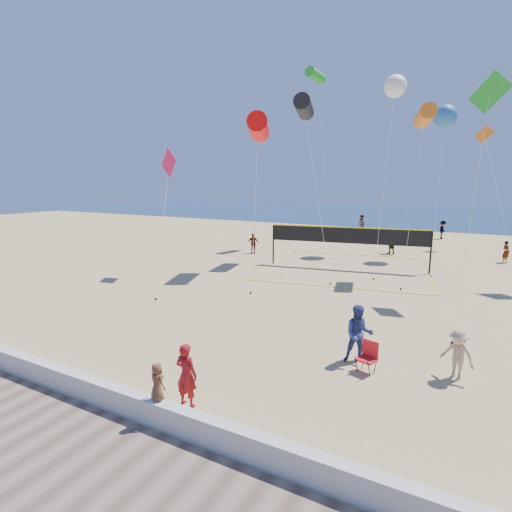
% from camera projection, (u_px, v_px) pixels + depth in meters
% --- Properties ---
extents(ground, '(120.00, 120.00, 0.00)m').
position_uv_depth(ground, '(250.00, 376.00, 11.20)').
color(ground, tan).
rests_on(ground, ground).
extents(ocean, '(140.00, 50.00, 0.03)m').
position_uv_depth(ocean, '(436.00, 214.00, 64.78)').
color(ocean, '#102C4F').
rests_on(ocean, ground).
extents(seawall, '(32.00, 0.30, 0.60)m').
position_uv_depth(seawall, '(182.00, 422.00, 8.55)').
color(seawall, silver).
rests_on(seawall, ground).
extents(boardwalk, '(32.00, 3.60, 0.03)m').
position_uv_depth(boardwalk, '(109.00, 498.00, 6.87)').
color(boardwalk, '#796352').
rests_on(boardwalk, ground).
extents(woman, '(0.59, 0.40, 1.60)m').
position_uv_depth(woman, '(186.00, 375.00, 9.58)').
color(woman, maroon).
rests_on(woman, ground).
extents(toddler, '(0.46, 0.35, 0.85)m').
position_uv_depth(toddler, '(157.00, 382.00, 8.79)').
color(toddler, brown).
rests_on(toddler, seawall).
extents(bystander_a, '(1.04, 0.93, 1.78)m').
position_uv_depth(bystander_a, '(359.00, 334.00, 11.85)').
color(bystander_a, navy).
rests_on(bystander_a, ground).
extents(bystander_b, '(1.07, 0.87, 1.44)m').
position_uv_depth(bystander_b, '(457.00, 355.00, 10.87)').
color(bystander_b, tan).
rests_on(bystander_b, ground).
extents(far_person_0, '(0.95, 0.65, 1.50)m').
position_uv_depth(far_person_0, '(253.00, 243.00, 29.68)').
color(far_person_0, gray).
rests_on(far_person_0, ground).
extents(far_person_1, '(1.49, 1.09, 1.56)m').
position_uv_depth(far_person_1, '(392.00, 243.00, 29.47)').
color(far_person_1, gray).
rests_on(far_person_1, ground).
extents(far_person_2, '(0.60, 0.64, 1.46)m').
position_uv_depth(far_person_2, '(506.00, 252.00, 26.29)').
color(far_person_2, gray).
rests_on(far_person_2, ground).
extents(far_person_3, '(1.05, 0.88, 1.91)m').
position_uv_depth(far_person_3, '(362.00, 224.00, 40.43)').
color(far_person_3, gray).
rests_on(far_person_3, ground).
extents(far_person_4, '(0.87, 1.21, 1.70)m').
position_uv_depth(far_person_4, '(443.00, 230.00, 36.78)').
color(far_person_4, gray).
rests_on(far_person_4, ground).
extents(camp_chair, '(0.60, 0.70, 1.01)m').
position_uv_depth(camp_chair, '(368.00, 355.00, 11.32)').
color(camp_chair, red).
rests_on(camp_chair, ground).
extents(volleyball_net, '(11.13, 11.00, 2.59)m').
position_uv_depth(volleyball_net, '(348.00, 240.00, 24.41)').
color(volleyball_net, black).
rests_on(volleyball_net, ground).
extents(kite_0, '(3.17, 6.16, 9.08)m').
position_uv_depth(kite_0, '(259.00, 127.00, 22.65)').
color(kite_0, '#EF0A07').
rests_on(kite_0, ground).
extents(kite_1, '(4.73, 6.82, 10.70)m').
position_uv_depth(kite_1, '(304.00, 107.00, 25.57)').
color(kite_1, black).
rests_on(kite_1, ground).
extents(kite_2, '(1.37, 4.33, 9.26)m').
position_uv_depth(kite_2, '(425.00, 116.00, 20.95)').
color(kite_2, orange).
rests_on(kite_2, ground).
extents(kite_3, '(3.56, 4.85, 7.16)m').
position_uv_depth(kite_3, '(168.00, 168.00, 21.99)').
color(kite_3, '#CF134A').
rests_on(kite_3, ground).
extents(kite_4, '(1.65, 6.94, 9.96)m').
position_uv_depth(kite_4, '(488.00, 103.00, 16.90)').
color(kite_4, green).
rests_on(kite_4, ground).
extents(kite_6, '(2.10, 10.58, 12.80)m').
position_uv_depth(kite_6, '(395.00, 86.00, 28.60)').
color(kite_6, white).
rests_on(kite_6, ground).
extents(kite_7, '(1.88, 7.60, 10.35)m').
position_uv_depth(kite_7, '(445.00, 116.00, 26.67)').
color(kite_7, '#245EAF').
rests_on(kite_7, ground).
extents(kite_8, '(4.11, 6.05, 13.94)m').
position_uv_depth(kite_8, '(316.00, 76.00, 31.07)').
color(kite_8, green).
rests_on(kite_8, ground).
extents(kite_9, '(3.03, 7.93, 9.56)m').
position_uv_depth(kite_9, '(486.00, 143.00, 30.41)').
color(kite_9, orange).
rests_on(kite_9, ground).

